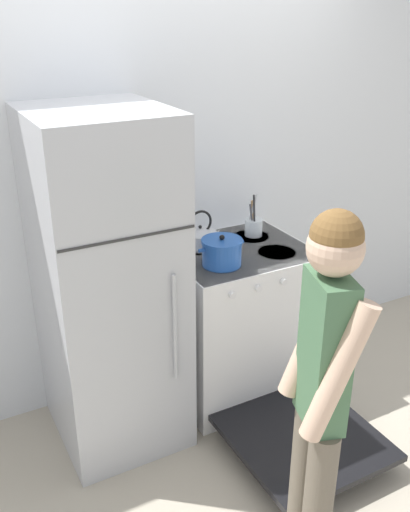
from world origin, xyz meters
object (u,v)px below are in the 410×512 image
(refrigerator, at_px, (108,286))
(person, at_px, (321,391))
(stove_range, at_px, (239,323))
(dutch_oven_pot, at_px, (222,252))
(tea_kettle, at_px, (201,237))
(utensil_jar, at_px, (254,226))

(refrigerator, height_order, person, refrigerator)
(stove_range, distance_m, dutch_oven_pot, 0.57)
(tea_kettle, bearing_deg, refrigerator, -165.80)
(refrigerator, relative_size, dutch_oven_pot, 6.74)
(dutch_oven_pot, xyz_separation_m, person, (-0.22, -1.11, -0.08))
(dutch_oven_pot, bearing_deg, utensil_jar, 36.18)
(stove_range, height_order, utensil_jar, utensil_jar)
(refrigerator, distance_m, dutch_oven_pot, 0.62)
(dutch_oven_pot, relative_size, tea_kettle, 1.11)
(stove_range, distance_m, utensil_jar, 0.59)
(stove_range, height_order, person, person)
(dutch_oven_pot, height_order, person, person)
(refrigerator, xyz_separation_m, stove_range, (0.78, -0.02, -0.43))
(utensil_jar, distance_m, person, 1.51)
(refrigerator, distance_m, tea_kettle, 0.64)
(refrigerator, relative_size, stove_range, 1.26)
(tea_kettle, distance_m, utensil_jar, 0.36)
(refrigerator, bearing_deg, utensil_jar, 9.43)
(dutch_oven_pot, bearing_deg, refrigerator, 169.37)
(refrigerator, height_order, tea_kettle, refrigerator)
(tea_kettle, xyz_separation_m, person, (-0.23, -1.38, -0.06))
(refrigerator, relative_size, tea_kettle, 7.47)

